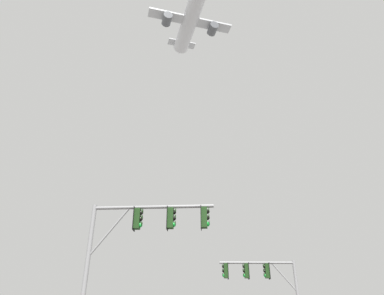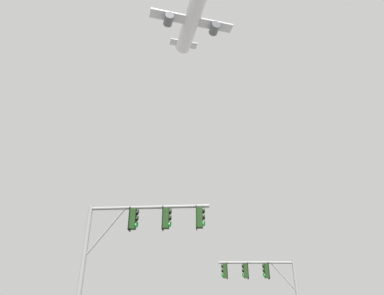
% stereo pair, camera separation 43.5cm
% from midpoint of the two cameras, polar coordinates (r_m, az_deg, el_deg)
% --- Properties ---
extents(signal_pole_near, '(5.51, 0.61, 6.53)m').
position_cam_midpoint_polar(signal_pole_near, '(15.79, -8.73, -14.40)').
color(signal_pole_near, gray).
rests_on(signal_pole_near, ground).
extents(signal_pole_far, '(5.08, 0.54, 5.55)m').
position_cam_midpoint_polar(signal_pole_far, '(24.81, 12.28, -20.47)').
color(signal_pole_far, gray).
rests_on(signal_pole_far, ground).
extents(airplane, '(15.70, 20.33, 5.59)m').
position_cam_midpoint_polar(airplane, '(69.28, 0.28, 20.52)').
color(airplane, white).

